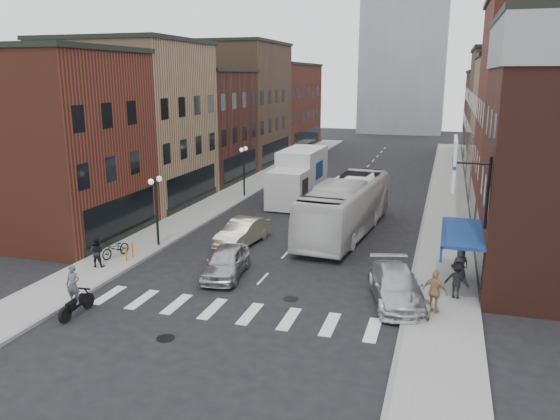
# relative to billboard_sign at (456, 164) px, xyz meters

# --- Properties ---
(ground) EXTENTS (160.00, 160.00, 0.00)m
(ground) POSITION_rel_billboard_sign_xyz_m (-8.59, -0.50, -6.13)
(ground) COLOR black
(ground) RESTS_ON ground
(sidewalk_left) EXTENTS (3.00, 74.00, 0.15)m
(sidewalk_left) POSITION_rel_billboard_sign_xyz_m (-17.09, 21.50, -6.06)
(sidewalk_left) COLOR gray
(sidewalk_left) RESTS_ON ground
(sidewalk_right) EXTENTS (3.00, 74.00, 0.15)m
(sidewalk_right) POSITION_rel_billboard_sign_xyz_m (-0.09, 21.50, -6.06)
(sidewalk_right) COLOR gray
(sidewalk_right) RESTS_ON ground
(curb_left) EXTENTS (0.20, 74.00, 0.16)m
(curb_left) POSITION_rel_billboard_sign_xyz_m (-15.59, 21.50, -6.13)
(curb_left) COLOR gray
(curb_left) RESTS_ON ground
(curb_right) EXTENTS (0.20, 74.00, 0.16)m
(curb_right) POSITION_rel_billboard_sign_xyz_m (-1.59, 21.50, -6.13)
(curb_right) COLOR gray
(curb_right) RESTS_ON ground
(crosswalk_stripes) EXTENTS (12.00, 2.20, 0.01)m
(crosswalk_stripes) POSITION_rel_billboard_sign_xyz_m (-8.59, -3.50, -6.13)
(crosswalk_stripes) COLOR silver
(crosswalk_stripes) RESTS_ON ground
(bldg_left_near) EXTENTS (10.30, 9.20, 11.30)m
(bldg_left_near) POSITION_rel_billboard_sign_xyz_m (-23.58, 4.00, -0.48)
(bldg_left_near) COLOR maroon
(bldg_left_near) RESTS_ON ground
(bldg_left_mid_a) EXTENTS (10.30, 10.20, 12.30)m
(bldg_left_mid_a) POSITION_rel_billboard_sign_xyz_m (-23.58, 13.50, 0.02)
(bldg_left_mid_a) COLOR #A07C58
(bldg_left_mid_a) RESTS_ON ground
(bldg_left_mid_b) EXTENTS (10.30, 10.20, 10.30)m
(bldg_left_mid_b) POSITION_rel_billboard_sign_xyz_m (-23.58, 23.50, -0.98)
(bldg_left_mid_b) COLOR #401D17
(bldg_left_mid_b) RESTS_ON ground
(bldg_left_far_a) EXTENTS (10.30, 12.20, 13.30)m
(bldg_left_far_a) POSITION_rel_billboard_sign_xyz_m (-23.58, 34.50, 0.52)
(bldg_left_far_a) COLOR brown
(bldg_left_far_a) RESTS_ON ground
(bldg_left_far_b) EXTENTS (10.30, 16.20, 11.30)m
(bldg_left_far_b) POSITION_rel_billboard_sign_xyz_m (-23.58, 48.50, -0.48)
(bldg_left_far_b) COLOR maroon
(bldg_left_far_b) RESTS_ON ground
(bldg_right_mid_b) EXTENTS (10.30, 10.20, 11.30)m
(bldg_right_mid_b) POSITION_rel_billboard_sign_xyz_m (6.41, 23.50, -0.48)
(bldg_right_mid_b) COLOR #A07C58
(bldg_right_mid_b) RESTS_ON ground
(bldg_right_far_a) EXTENTS (10.30, 12.20, 12.30)m
(bldg_right_far_a) POSITION_rel_billboard_sign_xyz_m (6.41, 34.50, 0.02)
(bldg_right_far_a) COLOR brown
(bldg_right_far_a) RESTS_ON ground
(bldg_right_far_b) EXTENTS (10.30, 16.20, 10.30)m
(bldg_right_far_b) POSITION_rel_billboard_sign_xyz_m (6.41, 48.50, -0.98)
(bldg_right_far_b) COLOR #401D17
(bldg_right_far_b) RESTS_ON ground
(awning_blue) EXTENTS (1.80, 5.00, 0.78)m
(awning_blue) POSITION_rel_billboard_sign_xyz_m (0.34, 2.00, -3.50)
(awning_blue) COLOR navy
(awning_blue) RESTS_ON ground
(billboard_sign) EXTENTS (1.52, 3.00, 3.70)m
(billboard_sign) POSITION_rel_billboard_sign_xyz_m (0.00, 0.00, 0.00)
(billboard_sign) COLOR black
(billboard_sign) RESTS_ON ground
(streetlamp_near) EXTENTS (0.32, 1.22, 4.11)m
(streetlamp_near) POSITION_rel_billboard_sign_xyz_m (-15.99, 3.50, -3.22)
(streetlamp_near) COLOR black
(streetlamp_near) RESTS_ON ground
(streetlamp_far) EXTENTS (0.32, 1.22, 4.11)m
(streetlamp_far) POSITION_rel_billboard_sign_xyz_m (-15.99, 17.50, -3.22)
(streetlamp_far) COLOR black
(streetlamp_far) RESTS_ON ground
(bike_rack) EXTENTS (0.08, 0.68, 0.80)m
(bike_rack) POSITION_rel_billboard_sign_xyz_m (-16.19, 0.80, -5.58)
(bike_rack) COLOR #D8590C
(bike_rack) RESTS_ON sidewalk_left
(box_truck) EXTENTS (2.89, 9.16, 3.97)m
(box_truck) POSITION_rel_billboard_sign_xyz_m (-11.45, 17.63, -4.17)
(box_truck) COLOR silver
(box_truck) RESTS_ON ground
(motorcycle_rider) EXTENTS (0.63, 2.17, 2.21)m
(motorcycle_rider) POSITION_rel_billboard_sign_xyz_m (-14.59, -5.77, -5.10)
(motorcycle_rider) COLOR black
(motorcycle_rider) RESTS_ON ground
(transit_bus) EXTENTS (4.00, 12.57, 3.44)m
(transit_bus) POSITION_rel_billboard_sign_xyz_m (-6.19, 9.50, -4.41)
(transit_bus) COLOR silver
(transit_bus) RESTS_ON ground
(sedan_left_near) EXTENTS (2.29, 4.53, 1.48)m
(sedan_left_near) POSITION_rel_billboard_sign_xyz_m (-10.44, 0.31, -5.39)
(sedan_left_near) COLOR #B5B5BA
(sedan_left_near) RESTS_ON ground
(sedan_left_far) EXTENTS (2.15, 4.65, 1.48)m
(sedan_left_far) POSITION_rel_billboard_sign_xyz_m (-11.55, 5.50, -5.39)
(sedan_left_far) COLOR beige
(sedan_left_far) RESTS_ON ground
(curb_car) EXTENTS (3.32, 5.45, 1.48)m
(curb_car) POSITION_rel_billboard_sign_xyz_m (-2.09, -0.50, -5.39)
(curb_car) COLOR silver
(curb_car) RESTS_ON ground
(parked_bicycle) EXTENTS (1.05, 1.94, 0.97)m
(parked_bicycle) POSITION_rel_billboard_sign_xyz_m (-17.08, 0.89, -5.50)
(parked_bicycle) COLOR black
(parked_bicycle) RESTS_ON sidewalk_left
(ped_left_solo) EXTENTS (0.83, 0.57, 1.56)m
(ped_left_solo) POSITION_rel_billboard_sign_xyz_m (-17.11, -0.71, -5.20)
(ped_left_solo) COLOR black
(ped_left_solo) RESTS_ON sidewalk_left
(ped_right_a) EXTENTS (1.18, 0.78, 1.67)m
(ped_right_a) POSITION_rel_billboard_sign_xyz_m (0.41, 0.43, -5.15)
(ped_right_a) COLOR black
(ped_right_a) RESTS_ON sidewalk_right
(ped_right_b) EXTENTS (1.21, 0.93, 1.85)m
(ped_right_b) POSITION_rel_billboard_sign_xyz_m (-0.47, -1.47, -5.06)
(ped_right_b) COLOR #9C764F
(ped_right_b) RESTS_ON sidewalk_right
(ped_right_c) EXTENTS (0.89, 0.72, 1.57)m
(ped_right_c) POSITION_rel_billboard_sign_xyz_m (0.59, 2.81, -5.20)
(ped_right_c) COLOR #525659
(ped_right_c) RESTS_ON sidewalk_right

